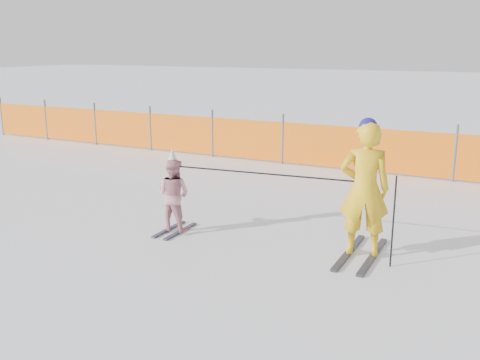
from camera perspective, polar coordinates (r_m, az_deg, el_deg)
name	(u,v)px	position (r m, az deg, el deg)	size (l,w,h in m)	color
ground	(224,257)	(7.55, -1.73, -8.21)	(120.00, 120.00, 0.00)	white
adult	(364,189)	(7.48, 13.13, -0.92)	(0.78, 1.46, 1.95)	black
child	(173,194)	(8.43, -7.11, -1.49)	(0.56, 0.87, 1.34)	black
ski_poles	(301,188)	(7.57, 6.56, -0.85)	(3.25, 0.32, 1.25)	black
safety_fence	(208,136)	(14.25, -3.44, 4.75)	(15.91, 0.06, 1.25)	#595960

